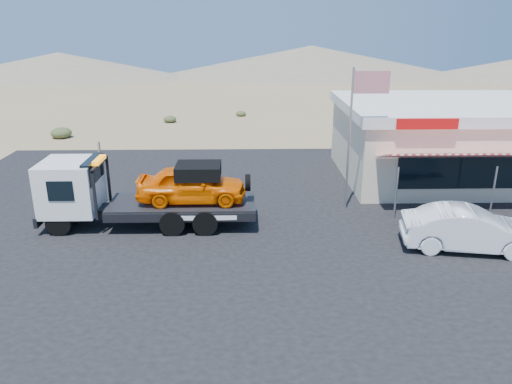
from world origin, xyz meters
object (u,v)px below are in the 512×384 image
(tow_truck, at_px, (143,190))
(flagpole, at_px, (356,123))
(jerky_store, at_px, (443,140))
(white_sedan, at_px, (469,229))

(tow_truck, bearing_deg, flagpole, 10.68)
(jerky_store, distance_m, flagpole, 7.36)
(jerky_store, height_order, flagpole, flagpole)
(white_sedan, relative_size, jerky_store, 0.45)
(tow_truck, bearing_deg, jerky_store, 23.28)
(white_sedan, distance_m, flagpole, 6.12)
(tow_truck, distance_m, white_sedan, 12.24)
(tow_truck, relative_size, jerky_store, 0.79)
(white_sedan, height_order, jerky_store, jerky_store)
(tow_truck, bearing_deg, white_sedan, -12.06)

